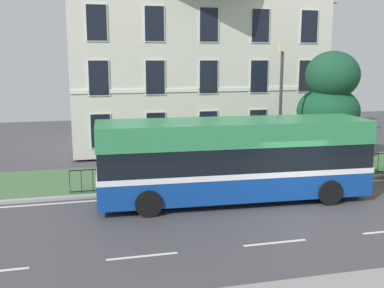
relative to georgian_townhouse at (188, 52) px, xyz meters
The scene contains 6 objects.
ground_plane 15.88m from the georgian_townhouse, 87.62° to the right, with size 60.00×56.00×0.18m.
georgian_townhouse is the anchor object (origin of this frame).
iron_verge_railing 12.36m from the georgian_townhouse, 90.00° to the right, with size 14.96×0.04×0.97m.
evergreen_tree 10.74m from the georgian_townhouse, 58.35° to the right, with size 3.79×3.79×5.77m.
single_decker_bus 13.86m from the georgian_townhouse, 95.48° to the right, with size 10.51×3.05×3.15m.
street_lamp_post 10.68m from the georgian_townhouse, 79.37° to the right, with size 0.36×0.24×6.00m.
Camera 1 is at (-7.42, -13.58, 5.42)m, focal length 42.13 mm.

